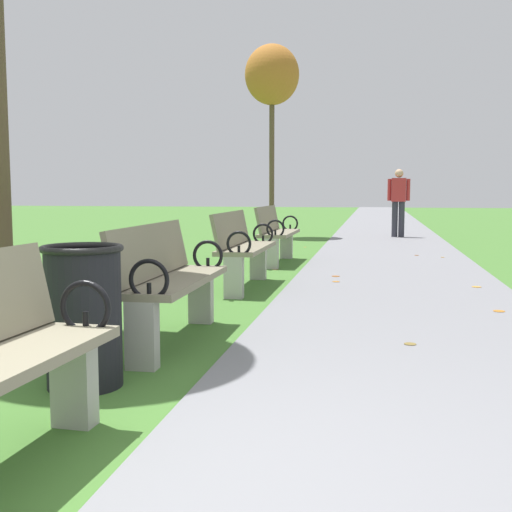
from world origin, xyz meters
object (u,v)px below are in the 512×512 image
at_px(tree_3, 272,77).
at_px(park_bench_2, 169,279).
at_px(pedestrian_walking, 399,199).
at_px(park_bench_3, 243,247).
at_px(park_bench_4, 276,233).
at_px(trash_bin, 84,316).

bearing_deg(tree_3, park_bench_2, -84.94).
xyz_separation_m(park_bench_2, pedestrian_walking, (2.07, 11.22, 0.44)).
bearing_deg(park_bench_3, park_bench_2, -90.00).
height_order(park_bench_2, pedestrian_walking, pedestrian_walking).
relative_size(park_bench_2, pedestrian_walking, 0.99).
bearing_deg(park_bench_2, park_bench_4, 90.00).
height_order(park_bench_4, trash_bin, park_bench_4).
bearing_deg(trash_bin, tree_3, 93.90).
distance_m(park_bench_2, tree_3, 11.59).
xyz_separation_m(park_bench_2, trash_bin, (-0.15, -1.14, -0.06)).
relative_size(park_bench_4, trash_bin, 1.91).
height_order(tree_3, pedestrian_walking, tree_3).
distance_m(park_bench_4, trash_bin, 6.52).
xyz_separation_m(park_bench_2, park_bench_4, (0.00, 5.38, 0.00)).
relative_size(park_bench_2, park_bench_4, 1.00).
xyz_separation_m(tree_3, pedestrian_walking, (3.05, 0.17, -2.93)).
distance_m(park_bench_2, trash_bin, 1.15).
bearing_deg(park_bench_2, trash_bin, -97.35).
distance_m(pedestrian_walking, trash_bin, 12.57).
xyz_separation_m(park_bench_3, trash_bin, (-0.15, -3.91, -0.06)).
bearing_deg(trash_bin, park_bench_2, 82.65).
distance_m(park_bench_4, tree_3, 6.67).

